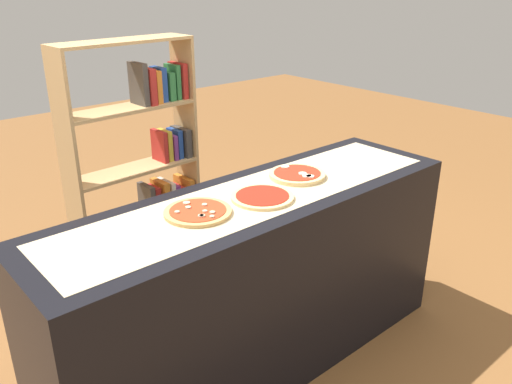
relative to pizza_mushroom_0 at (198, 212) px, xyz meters
The scene contains 7 objects.
ground_plane 1.00m from the pizza_mushroom_0, ahead, with size 12.00×12.00×0.00m, color brown.
counter 0.57m from the pizza_mushroom_0, ahead, with size 2.15×0.60×0.94m, color black.
parchment_paper 0.31m from the pizza_mushroom_0, ahead, with size 1.98×0.44×0.00m, color beige.
pizza_mushroom_0 is the anchor object (origin of this frame).
pizza_plain_1 0.32m from the pizza_mushroom_0, 10.51° to the right, with size 0.29×0.29×0.02m.
pizza_mozzarella_2 0.63m from the pizza_mushroom_0, ahead, with size 0.28×0.28×0.03m.
bookshelf 1.17m from the pizza_mushroom_0, 70.26° to the left, with size 0.84×0.27×1.54m.
Camera 1 is at (-1.45, -1.66, 1.88)m, focal length 36.82 mm.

